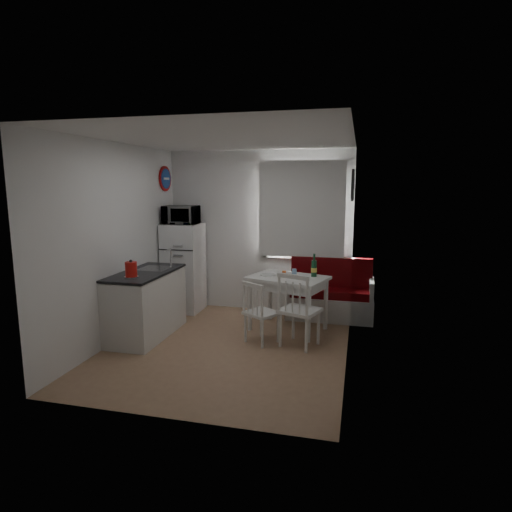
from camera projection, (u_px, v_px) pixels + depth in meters
The scene contains 22 objects.
floor at pixel (227, 347), 5.49m from camera, with size 3.00×3.50×0.02m, color #966F50.
ceiling at pixel (225, 138), 5.05m from camera, with size 3.00×3.50×0.02m, color white.
wall_back at pixel (259, 232), 6.95m from camera, with size 3.00×0.02×2.60m, color white.
wall_front at pixel (163, 276), 3.59m from camera, with size 3.00×0.02×2.60m, color white.
wall_left at pixel (117, 243), 5.62m from camera, with size 0.02×3.50×2.60m, color white.
wall_right at pixel (350, 251), 4.92m from camera, with size 0.02×3.50×2.60m, color white.
window at pixel (302, 212), 6.70m from camera, with size 1.22×0.06×1.47m, color silver.
curtain at pixel (301, 210), 6.62m from camera, with size 1.35×0.02×1.50m, color white.
kitchen_counter at pixel (147, 303), 5.84m from camera, with size 0.62×1.32×1.16m.
wall_sign at pixel (166, 179), 6.86m from camera, with size 0.40×0.40×0.03m, color navy.
picture_frame at pixel (353, 185), 5.85m from camera, with size 0.04×0.52×0.42m, color black.
bench at pixel (330, 299), 6.60m from camera, with size 1.31×0.50×0.94m.
dining_table at pixel (288, 283), 6.03m from camera, with size 1.20×1.00×0.78m.
chair_left at pixel (260, 306), 5.49m from camera, with size 0.52×0.54×0.44m.
chair_right at pixel (299, 302), 5.35m from camera, with size 0.58×0.57×0.52m.
fridge at pixel (184, 268), 6.98m from camera, with size 0.57×0.57×1.43m, color white.
microwave at pixel (181, 215), 6.79m from camera, with size 0.53×0.36×0.29m, color white.
kettle at pixel (131, 270), 5.31m from camera, with size 0.17×0.17×0.23m, color red.
wine_bottle at pixel (314, 265), 6.00m from camera, with size 0.08×0.08×0.33m, color #164527, non-canonical shape.
drinking_glass_orange at pixel (284, 274), 5.97m from camera, with size 0.05×0.05×0.09m, color orange.
drinking_glass_blue at pixel (294, 273), 6.04m from camera, with size 0.06×0.06×0.11m, color #80AEDB.
plate at pixel (268, 275), 6.11m from camera, with size 0.22×0.22×0.02m, color white.
Camera 1 is at (1.60, -4.98, 2.07)m, focal length 30.00 mm.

